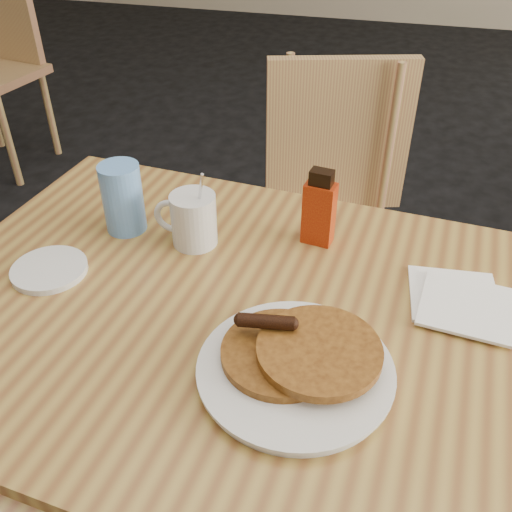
{
  "coord_description": "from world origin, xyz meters",
  "views": [
    {
      "loc": [
        0.19,
        -0.74,
        1.4
      ],
      "look_at": [
        -0.02,
        0.03,
        0.82
      ],
      "focal_mm": 40.0,
      "sensor_mm": 36.0,
      "label": 1
    }
  ],
  "objects_px": {
    "chair_main_far": "(329,196)",
    "coffee_mug": "(192,219)",
    "blue_tumbler": "(123,198)",
    "syrup_bottle": "(319,210)",
    "main_table": "(264,332)",
    "pancake_plate": "(297,363)"
  },
  "relations": [
    {
      "from": "chair_main_far",
      "to": "coffee_mug",
      "type": "relative_size",
      "value": 5.56
    },
    {
      "from": "coffee_mug",
      "to": "blue_tumbler",
      "type": "height_order",
      "value": "coffee_mug"
    },
    {
      "from": "syrup_bottle",
      "to": "chair_main_far",
      "type": "bearing_deg",
      "value": 103.15
    },
    {
      "from": "chair_main_far",
      "to": "main_table",
      "type": "bearing_deg",
      "value": -106.91
    },
    {
      "from": "main_table",
      "to": "blue_tumbler",
      "type": "distance_m",
      "value": 0.4
    },
    {
      "from": "coffee_mug",
      "to": "syrup_bottle",
      "type": "height_order",
      "value": "coffee_mug"
    },
    {
      "from": "syrup_bottle",
      "to": "blue_tumbler",
      "type": "height_order",
      "value": "syrup_bottle"
    },
    {
      "from": "chair_main_far",
      "to": "blue_tumbler",
      "type": "distance_m",
      "value": 0.72
    },
    {
      "from": "chair_main_far",
      "to": "blue_tumbler",
      "type": "relative_size",
      "value": 6.48
    },
    {
      "from": "chair_main_far",
      "to": "coffee_mug",
      "type": "distance_m",
      "value": 0.66
    },
    {
      "from": "chair_main_far",
      "to": "coffee_mug",
      "type": "bearing_deg",
      "value": -124.9
    },
    {
      "from": "chair_main_far",
      "to": "pancake_plate",
      "type": "height_order",
      "value": "chair_main_far"
    },
    {
      "from": "chair_main_far",
      "to": "coffee_mug",
      "type": "xyz_separation_m",
      "value": [
        -0.19,
        -0.58,
        0.25
      ]
    },
    {
      "from": "main_table",
      "to": "blue_tumbler",
      "type": "bearing_deg",
      "value": 151.78
    },
    {
      "from": "pancake_plate",
      "to": "blue_tumbler",
      "type": "height_order",
      "value": "blue_tumbler"
    },
    {
      "from": "chair_main_far",
      "to": "blue_tumbler",
      "type": "bearing_deg",
      "value": -137.6
    },
    {
      "from": "pancake_plate",
      "to": "blue_tumbler",
      "type": "xyz_separation_m",
      "value": [
        -0.42,
        0.29,
        0.05
      ]
    },
    {
      "from": "chair_main_far",
      "to": "syrup_bottle",
      "type": "distance_m",
      "value": 0.58
    },
    {
      "from": "coffee_mug",
      "to": "syrup_bottle",
      "type": "xyz_separation_m",
      "value": [
        0.24,
        0.07,
        0.02
      ]
    },
    {
      "from": "main_table",
      "to": "coffee_mug",
      "type": "xyz_separation_m",
      "value": [
        -0.19,
        0.17,
        0.1
      ]
    },
    {
      "from": "main_table",
      "to": "chair_main_far",
      "type": "bearing_deg",
      "value": 89.91
    },
    {
      "from": "main_table",
      "to": "pancake_plate",
      "type": "relative_size",
      "value": 4.52
    }
  ]
}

